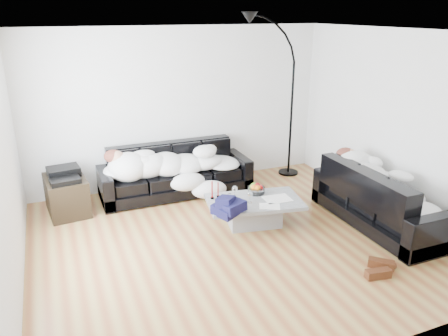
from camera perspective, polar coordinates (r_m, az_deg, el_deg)
name	(u,v)px	position (r m, az deg, el deg)	size (l,w,h in m)	color
ground	(233,240)	(5.75, 1.15, -9.41)	(5.00, 5.00, 0.00)	brown
wall_back	(179,108)	(7.30, -5.86, 7.82)	(5.00, 0.02, 2.60)	silver
wall_left	(3,172)	(4.87, -26.87, -0.49)	(0.02, 4.50, 2.60)	silver
wall_right	(397,125)	(6.61, 21.63, 5.24)	(0.02, 4.50, 2.60)	silver
ceiling	(234,31)	(5.02, 1.36, 17.42)	(5.00, 5.00, 0.00)	white
sofa_back	(176,170)	(7.05, -6.33, -0.32)	(2.40, 0.83, 0.78)	black
sofa_right	(382,197)	(6.37, 19.89, -3.52)	(2.04, 0.88, 0.83)	black
sleeper_back	(176,158)	(6.93, -6.29, 1.34)	(2.03, 0.70, 0.41)	white
sleeper_right	(384,182)	(6.29, 20.12, -1.67)	(1.75, 0.74, 0.43)	white
teal_cushion	(351,162)	(6.67, 16.27, 0.76)	(0.36, 0.30, 0.20)	#0D5F58
coffee_table	(254,212)	(6.08, 3.94, -5.79)	(1.28, 0.74, 0.37)	#939699
fruit_bowl	(256,188)	(6.19, 4.25, -2.67)	(0.24, 0.24, 0.15)	white
wine_glass_a	(235,192)	(5.99, 1.41, -3.18)	(0.08, 0.08, 0.19)	white
wine_glass_b	(229,199)	(5.84, 0.67, -4.01)	(0.06, 0.06, 0.15)	white
wine_glass_c	(250,197)	(5.88, 3.40, -3.79)	(0.07, 0.07, 0.17)	white
candle_left	(212,190)	(5.98, -1.56, -2.91)	(0.05, 0.05, 0.26)	maroon
candle_right	(218,190)	(6.03, -0.78, -2.90)	(0.04, 0.04, 0.21)	maroon
newspaper_a	(277,199)	(6.06, 6.98, -3.99)	(0.37, 0.28, 0.01)	silver
newspaper_b	(270,206)	(5.82, 5.98, -4.98)	(0.27, 0.19, 0.01)	silver
navy_jacket	(230,201)	(5.52, 0.73, -4.33)	(0.39, 0.32, 0.19)	black
shoes	(380,269)	(5.38, 19.66, -12.27)	(0.49, 0.36, 0.11)	#472311
av_cabinet	(67,195)	(6.80, -19.85, -3.34)	(0.54, 0.79, 0.54)	black
stereo	(64,174)	(6.68, -20.18, -0.70)	(0.44, 0.34, 0.13)	black
floor_lamp	(292,107)	(7.75, 8.83, 7.86)	(0.89, 0.36, 2.46)	black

